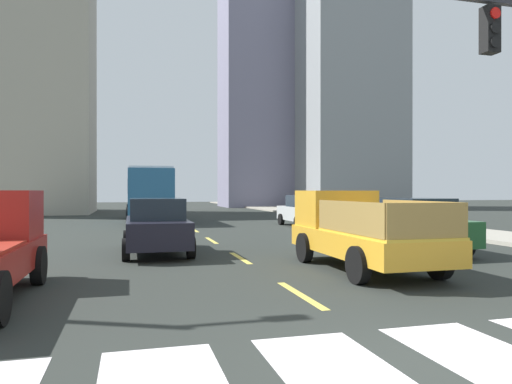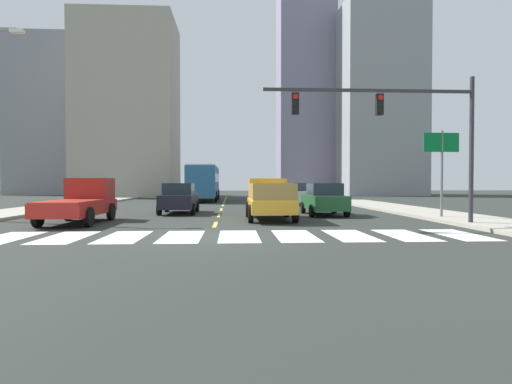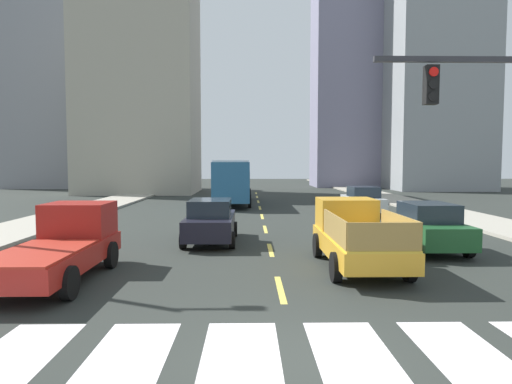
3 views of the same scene
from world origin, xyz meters
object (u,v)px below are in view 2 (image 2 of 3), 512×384
Objects in this scene: traffic_signal_gantry at (406,122)px; direction_sign_green at (441,155)px; pickup_dark at (82,202)px; pickup_stakebed at (269,200)px; city_bus at (204,180)px; sedan_far at (301,194)px; sedan_near_right at (179,198)px; sedan_mid at (324,199)px.

traffic_signal_gantry is 2.02× the size of direction_sign_green.
pickup_stakebed is at bearing 9.09° from pickup_dark.
direction_sign_green is at bearing 1.54° from pickup_dark.
city_bus is 10.87m from sedan_far.
traffic_signal_gantry is (5.15, -3.83, 3.24)m from pickup_stakebed.
pickup_stakebed is 13.83m from sedan_far.
city_bus is 26.19m from traffic_signal_gantry.
direction_sign_green is at bearing -20.27° from sedan_near_right.
sedan_far is 17.54m from traffic_signal_gantry.
pickup_dark is 19.04m from sedan_far.
sedan_mid is (11.56, 3.66, -0.06)m from pickup_dark.
pickup_dark is at bearing -171.93° from pickup_stakebed.
traffic_signal_gantry is at bearing -86.25° from sedan_far.
pickup_dark reaches higher than sedan_far.
sedan_near_right is at bearing 142.02° from traffic_signal_gantry.
sedan_far is 15.01m from direction_sign_green.
pickup_dark is at bearing -178.21° from direction_sign_green.
pickup_dark is 1.24× the size of direction_sign_green.
traffic_signal_gantry is at bearing -66.64° from city_bus.
direction_sign_green reaches higher than pickup_dark.
pickup_dark is 1.18× the size of sedan_far.
pickup_dark is 16.62m from direction_sign_green.
city_bus is at bearing 88.99° from sedan_near_right.
sedan_mid is at bearing -93.85° from sedan_far.
traffic_signal_gantry reaches higher than pickup_dark.
pickup_stakebed is 3.90m from sedan_mid.
sedan_near_right is 13.04m from traffic_signal_gantry.
traffic_signal_gantry is (1.99, -6.11, 3.32)m from sedan_mid.
pickup_stakebed is at bearing -106.58° from sedan_far.
sedan_near_right is (3.61, 5.31, -0.06)m from pickup_dark.
pickup_dark reaches higher than sedan_mid.
direction_sign_green is (8.08, -0.87, 2.10)m from pickup_stakebed.
sedan_near_right is at bearing 159.57° from direction_sign_green.
city_bus is 16.54m from sedan_near_right.
pickup_stakebed is at bearing 143.34° from traffic_signal_gantry.
pickup_dark reaches higher than sedan_near_right.
city_bus reaches higher than pickup_dark.
traffic_signal_gantry is at bearing -134.69° from direction_sign_green.
sedan_mid is (7.95, -1.65, 0.00)m from sedan_near_right.
city_bus is at bearing 79.51° from pickup_dark.
pickup_dark is 14.15m from traffic_signal_gantry.
traffic_signal_gantry is at bearing -37.94° from pickup_stakebed.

